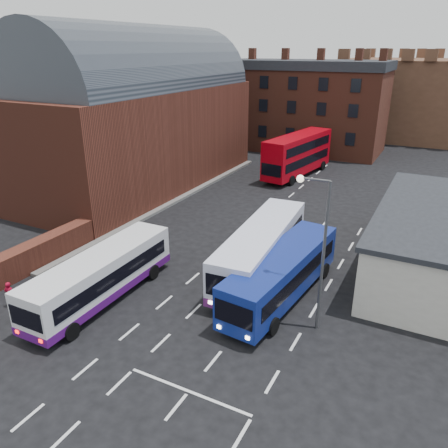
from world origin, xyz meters
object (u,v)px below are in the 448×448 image
at_px(bus_blue, 282,272).
at_px(pedestrian_red, 10,295).
at_px(bus_white_outbound, 101,274).
at_px(bus_white_inbound, 261,247).
at_px(bus_red_double, 298,154).
at_px(street_lamp, 319,242).

height_order(bus_blue, pedestrian_red, bus_blue).
distance_m(bus_white_outbound, bus_blue, 10.49).
bearing_deg(bus_white_inbound, bus_blue, 130.36).
bearing_deg(pedestrian_red, bus_red_double, -122.73).
height_order(bus_white_inbound, pedestrian_red, bus_white_inbound).
relative_size(bus_blue, pedestrian_red, 6.78).
bearing_deg(street_lamp, bus_blue, 141.16).
bearing_deg(bus_white_outbound, street_lamp, 13.63).
height_order(bus_white_inbound, bus_red_double, bus_red_double).
bearing_deg(bus_white_inbound, bus_white_outbound, 42.07).
relative_size(bus_white_inbound, bus_blue, 1.09).
bearing_deg(street_lamp, bus_red_double, 110.07).
distance_m(bus_red_double, street_lamp, 29.77).
relative_size(bus_red_double, pedestrian_red, 7.48).
xyz_separation_m(bus_red_double, pedestrian_red, (-5.61, -33.88, -1.70)).
xyz_separation_m(bus_blue, pedestrian_red, (-13.35, -7.98, -0.92)).
bearing_deg(bus_blue, bus_white_outbound, 33.72).
height_order(bus_red_double, street_lamp, street_lamp).
xyz_separation_m(bus_white_outbound, bus_red_double, (1.53, 30.81, 0.81)).
relative_size(bus_white_outbound, pedestrian_red, 6.52).
height_order(bus_white_outbound, bus_red_double, bus_red_double).
distance_m(bus_white_inbound, pedestrian_red, 15.16).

